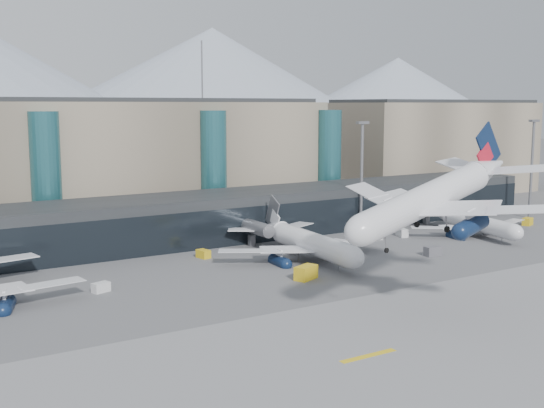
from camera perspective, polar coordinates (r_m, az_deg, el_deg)
The scene contains 20 objects.
ground at distance 106.21m, azimuth 11.22°, elevation -7.89°, with size 900.00×900.00×0.00m, color #515154.
runway_strip at distance 96.32m, azimuth 17.39°, elevation -9.80°, with size 400.00×40.00×0.04m, color slate.
runway_markings at distance 96.31m, azimuth 17.39°, elevation -9.78°, with size 128.00×1.00×0.02m.
concourse at distance 151.40m, azimuth -3.76°, elevation -0.98°, with size 170.00×27.00×10.00m.
terminal_main at distance 170.91m, azimuth -16.39°, elevation 3.30°, with size 130.00×30.00×31.00m.
terminal_east at distance 233.28m, azimuth 13.40°, elevation 4.65°, with size 70.00×30.00×31.00m.
teal_towers at distance 158.92m, azimuth -11.34°, elevation 2.60°, with size 116.40×19.40×46.00m.
mountain_ridge at distance 462.65m, azimuth -21.34°, elevation 9.76°, with size 910.00×400.00×110.00m.
lightmast_mid at distance 158.69m, azimuth 7.51°, elevation 2.83°, with size 3.00×1.20×25.60m.
lightmast_right at distance 189.19m, azimuth 20.92°, elevation 3.23°, with size 3.00×1.20×25.60m.
hero_jet at distance 98.85m, azimuth 13.84°, elevation 1.39°, with size 37.21×36.84×12.03m.
jet_parked_mid at distance 131.80m, azimuth 2.62°, elevation -2.55°, with size 37.27×36.74×12.04m.
jet_parked_right at distance 161.83m, azimuth 16.22°, elevation -1.06°, with size 31.92×32.37×10.45m.
veh_a at distance 111.64m, azimuth -14.12°, elevation -6.78°, with size 2.73×1.54×1.54m, color silver.
veh_b at distance 132.60m, azimuth -5.76°, elevation -4.17°, with size 2.75×1.69×1.59m, color gold.
veh_c at distance 137.31m, azimuth 13.30°, elevation -3.86°, with size 3.39×1.79×1.89m, color #525257.
veh_d at distance 155.76m, azimuth 10.82°, elevation -2.37°, with size 3.16×1.69×1.81m, color silver.
veh_e at distance 178.81m, azimuth 20.60°, elevation -1.39°, with size 3.22×1.82×1.82m, color gold.
veh_g at distance 151.73m, azimuth 8.76°, elevation -2.64°, with size 2.71×1.58×1.58m, color silver.
veh_h at distance 116.05m, azimuth 2.86°, elevation -5.75°, with size 4.24×2.23×2.34m, color gold.
Camera 1 is at (-70.04, -74.28, 29.29)m, focal length 45.00 mm.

